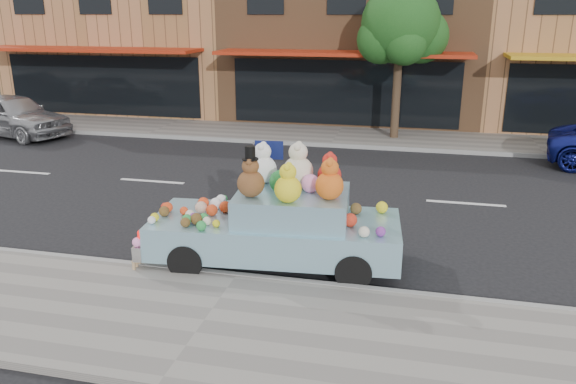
# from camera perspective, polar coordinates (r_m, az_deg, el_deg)

# --- Properties ---
(ground) EXTENTS (120.00, 120.00, 0.00)m
(ground) POSITION_cam_1_polar(r_m,az_deg,el_deg) (14.03, 1.15, 0.03)
(ground) COLOR black
(ground) RESTS_ON ground
(near_sidewalk) EXTENTS (60.00, 3.00, 0.12)m
(near_sidewalk) POSITION_cam_1_polar(r_m,az_deg,el_deg) (8.29, -8.48, -13.06)
(near_sidewalk) COLOR gray
(near_sidewalk) RESTS_ON ground
(far_sidewalk) EXTENTS (60.00, 3.00, 0.12)m
(far_sidewalk) POSITION_cam_1_polar(r_m,az_deg,el_deg) (20.22, 5.00, 5.68)
(far_sidewalk) COLOR gray
(far_sidewalk) RESTS_ON ground
(near_kerb) EXTENTS (60.00, 0.12, 0.13)m
(near_kerb) POSITION_cam_1_polar(r_m,az_deg,el_deg) (9.52, -5.18, -8.59)
(near_kerb) COLOR gray
(near_kerb) RESTS_ON ground
(far_kerb) EXTENTS (60.00, 0.12, 0.13)m
(far_kerb) POSITION_cam_1_polar(r_m,az_deg,el_deg) (18.77, 4.34, 4.76)
(far_kerb) COLOR gray
(far_kerb) RESTS_ON ground
(storefront_left) EXTENTS (10.00, 9.80, 7.30)m
(storefront_left) POSITION_cam_1_polar(r_m,az_deg,el_deg) (28.11, -14.45, 15.97)
(storefront_left) COLOR #A96F47
(storefront_left) RESTS_ON ground
(storefront_mid) EXTENTS (10.00, 9.80, 7.30)m
(storefront_mid) POSITION_cam_1_polar(r_m,az_deg,el_deg) (25.21, 7.10, 16.22)
(storefront_mid) COLOR #8F603C
(storefront_mid) RESTS_ON ground
(street_tree) EXTENTS (3.00, 2.70, 5.22)m
(street_tree) POSITION_cam_1_polar(r_m,az_deg,el_deg) (19.65, 11.41, 15.75)
(street_tree) COLOR #38281C
(street_tree) RESTS_ON ground
(car_silver) EXTENTS (4.83, 2.93, 1.54)m
(car_silver) POSITION_cam_1_polar(r_m,az_deg,el_deg) (22.53, -26.15, 7.03)
(car_silver) COLOR #A2A3A6
(car_silver) RESTS_ON ground
(art_car) EXTENTS (4.62, 2.12, 2.22)m
(art_car) POSITION_cam_1_polar(r_m,az_deg,el_deg) (9.82, -1.06, -3.00)
(art_car) COLOR black
(art_car) RESTS_ON ground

